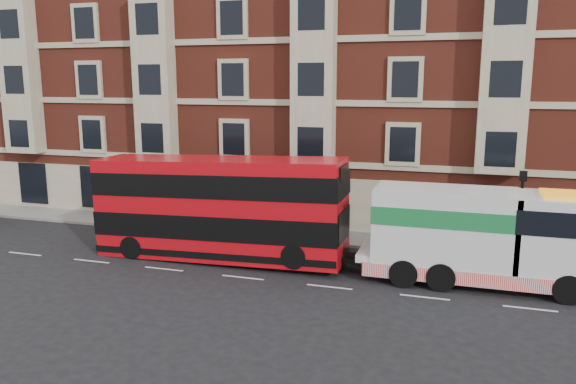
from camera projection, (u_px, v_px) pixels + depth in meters
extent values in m
plane|color=black|center=(243.00, 278.00, 25.28)|extent=(120.00, 120.00, 0.00)
cube|color=slate|center=(291.00, 234.00, 32.30)|extent=(90.00, 3.00, 0.15)
cube|color=maroon|center=(331.00, 77.00, 37.46)|extent=(45.00, 12.00, 18.00)
cylinder|color=black|center=(185.00, 197.00, 32.42)|extent=(0.14, 0.14, 4.00)
cube|color=black|center=(184.00, 161.00, 32.01)|extent=(0.35, 0.15, 0.50)
cylinder|color=black|center=(520.00, 219.00, 27.21)|extent=(0.14, 0.14, 4.00)
cube|color=black|center=(523.00, 176.00, 26.80)|extent=(0.35, 0.15, 0.50)
cube|color=red|center=(219.00, 208.00, 27.48)|extent=(12.40, 2.77, 4.87)
cube|color=black|center=(219.00, 222.00, 27.62)|extent=(12.44, 2.83, 1.16)
cube|color=black|center=(218.00, 182.00, 27.23)|extent=(12.44, 2.83, 1.11)
cylinder|color=black|center=(132.00, 247.00, 27.92)|extent=(1.15, 0.35, 1.15)
cylinder|color=black|center=(158.00, 235.00, 30.26)|extent=(1.15, 0.35, 1.15)
cylinder|color=black|center=(294.00, 256.00, 25.42)|extent=(1.15, 0.35, 1.15)
cylinder|color=black|center=(308.00, 241.00, 27.76)|extent=(1.15, 0.35, 1.15)
cube|color=silver|center=(474.00, 261.00, 24.30)|extent=(9.97, 2.55, 0.33)
cube|color=silver|center=(558.00, 235.00, 23.10)|extent=(3.54, 2.77, 3.21)
cube|color=silver|center=(444.00, 225.00, 24.40)|extent=(5.98, 2.77, 3.21)
cube|color=#187037|center=(445.00, 213.00, 24.29)|extent=(6.04, 2.81, 0.78)
cube|color=red|center=(468.00, 269.00, 24.44)|extent=(8.86, 2.83, 0.61)
cylinder|color=black|center=(568.00, 289.00, 22.19)|extent=(1.22, 0.39, 1.22)
cylinder|color=black|center=(558.00, 269.00, 24.54)|extent=(1.22, 0.39, 1.22)
cylinder|color=black|center=(441.00, 277.00, 23.60)|extent=(1.22, 0.44, 1.22)
cylinder|color=black|center=(443.00, 259.00, 25.95)|extent=(1.22, 0.44, 1.22)
cylinder|color=black|center=(404.00, 273.00, 24.05)|extent=(1.22, 0.44, 1.22)
cylinder|color=black|center=(409.00, 256.00, 26.40)|extent=(1.22, 0.44, 1.22)
imported|color=#1B1A34|center=(188.00, 210.00, 33.74)|extent=(0.69, 0.45, 1.88)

